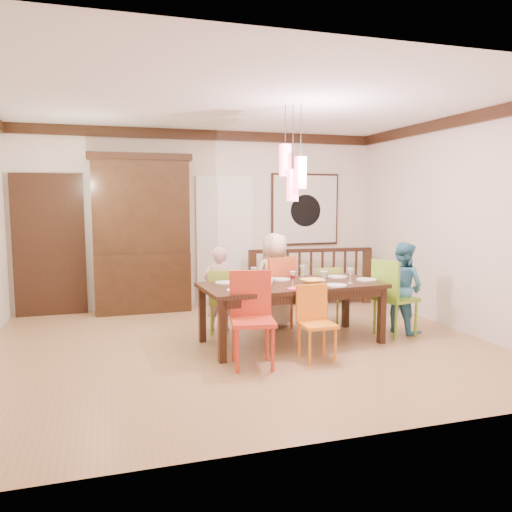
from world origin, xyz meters
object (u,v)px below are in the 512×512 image
object	(u,v)px
person_far_left	(218,289)
person_end_right	(403,287)
chair_far_left	(223,296)
chair_end_right	(396,292)
china_hutch	(142,234)
dining_table	(292,290)
person_far_mid	(275,280)
balustrade	(311,276)

from	to	relation	value
person_far_left	person_end_right	world-z (taller)	person_end_right
chair_far_left	person_far_left	world-z (taller)	person_far_left
chair_end_right	china_hutch	bearing A→B (deg)	36.89
dining_table	person_end_right	bearing A→B (deg)	-2.22
china_hutch	chair_end_right	bearing A→B (deg)	-37.98
person_far_mid	chair_far_left	bearing A→B (deg)	-5.76
person_far_mid	china_hutch	bearing A→B (deg)	-53.13
chair_end_right	person_far_left	xyz separation A→B (m)	(-2.18, 0.90, -0.00)
person_far_left	person_far_mid	size ratio (longest dim) A/B	0.87
dining_table	person_end_right	world-z (taller)	person_end_right
chair_far_left	person_end_right	size ratio (longest dim) A/B	0.71
person_far_left	person_end_right	bearing A→B (deg)	155.76
chair_far_left	person_far_mid	bearing A→B (deg)	-163.77
chair_end_right	balustrade	bearing A→B (deg)	-6.01
chair_far_left	person_far_mid	xyz separation A→B (m)	(0.75, 0.07, 0.16)
chair_end_right	chair_far_left	bearing A→B (deg)	54.13
balustrade	person_far_left	xyz separation A→B (m)	(-1.85, -1.15, 0.07)
chair_end_right	person_end_right	xyz separation A→B (m)	(0.18, 0.13, 0.03)
dining_table	person_far_mid	bearing A→B (deg)	82.33
person_end_right	chair_far_left	bearing A→B (deg)	53.00
dining_table	balustrade	world-z (taller)	balustrade
chair_end_right	person_far_mid	distance (m)	1.64
chair_far_left	person_far_mid	distance (m)	0.78
chair_far_left	balustrade	world-z (taller)	balustrade
china_hutch	person_far_mid	distance (m)	2.34
chair_far_left	chair_end_right	size ratio (longest dim) A/B	0.86
china_hutch	balustrade	xyz separation A→B (m)	(2.74, -0.35, -0.74)
chair_end_right	china_hutch	size ratio (longest dim) A/B	0.41
china_hutch	balustrade	distance (m)	2.86
balustrade	person_end_right	size ratio (longest dim) A/B	1.76
chair_end_right	person_far_left	distance (m)	2.36
dining_table	chair_end_right	world-z (taller)	chair_end_right
chair_far_left	china_hutch	world-z (taller)	china_hutch
balustrade	dining_table	bearing A→B (deg)	-114.07
china_hutch	balustrade	world-z (taller)	china_hutch
chair_far_left	china_hutch	size ratio (longest dim) A/B	0.35
chair_end_right	person_far_mid	world-z (taller)	person_far_mid
chair_end_right	person_far_left	size ratio (longest dim) A/B	0.88
chair_far_left	person_end_right	bearing A→B (deg)	174.43
dining_table	chair_far_left	size ratio (longest dim) A/B	2.64
chair_far_left	balustrade	distance (m)	2.19
person_far_left	person_far_mid	distance (m)	0.81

